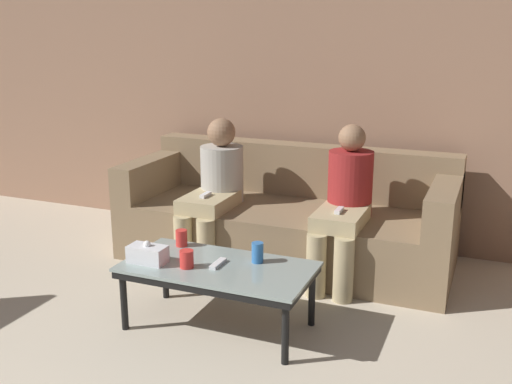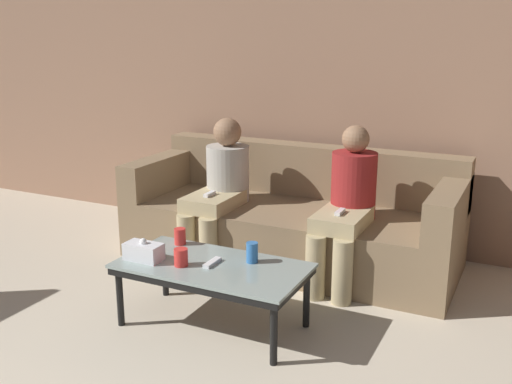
{
  "view_description": "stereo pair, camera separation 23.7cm",
  "coord_description": "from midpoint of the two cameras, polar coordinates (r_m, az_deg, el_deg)",
  "views": [
    {
      "loc": [
        1.4,
        -0.63,
        1.68
      ],
      "look_at": [
        0.0,
        2.79,
        0.67
      ],
      "focal_mm": 42.0,
      "sensor_mm": 36.0,
      "label": 1
    },
    {
      "loc": [
        1.62,
        -0.53,
        1.68
      ],
      "look_at": [
        0.0,
        2.79,
        0.67
      ],
      "focal_mm": 42.0,
      "sensor_mm": 36.0,
      "label": 2
    }
  ],
  "objects": [
    {
      "name": "wall_back",
      "position": [
        4.8,
        3.97,
        10.67
      ],
      "size": [
        12.0,
        0.06,
        2.6
      ],
      "color": "#9E755B",
      "rests_on": "ground_plane"
    },
    {
      "name": "couch",
      "position": [
        4.49,
        1.52,
        -2.67
      ],
      "size": [
        2.41,
        0.95,
        0.82
      ],
      "color": "#897051",
      "rests_on": "ground_plane"
    },
    {
      "name": "coffee_table",
      "position": [
        3.45,
        -5.62,
        -7.59
      ],
      "size": [
        1.08,
        0.56,
        0.39
      ],
      "color": "#8C9E99",
      "rests_on": "ground_plane"
    },
    {
      "name": "cup_near_left",
      "position": [
        3.74,
        -8.93,
        -4.37
      ],
      "size": [
        0.07,
        0.07,
        0.1
      ],
      "color": "red",
      "rests_on": "coffee_table"
    },
    {
      "name": "cup_near_right",
      "position": [
        3.41,
        -8.62,
        -6.35
      ],
      "size": [
        0.08,
        0.08,
        0.1
      ],
      "color": "red",
      "rests_on": "coffee_table"
    },
    {
      "name": "cup_far_center",
      "position": [
        3.44,
        -1.84,
        -5.8
      ],
      "size": [
        0.07,
        0.07,
        0.12
      ],
      "color": "#3372BF",
      "rests_on": "coffee_table"
    },
    {
      "name": "tissue_box",
      "position": [
        3.52,
        -12.21,
        -5.81
      ],
      "size": [
        0.22,
        0.12,
        0.13
      ],
      "color": "white",
      "rests_on": "coffee_table"
    },
    {
      "name": "game_remote",
      "position": [
        3.43,
        -5.64,
        -6.82
      ],
      "size": [
        0.04,
        0.15,
        0.02
      ],
      "color": "white",
      "rests_on": "coffee_table"
    },
    {
      "name": "seated_person_left_end",
      "position": [
        4.4,
        -5.48,
        0.51
      ],
      "size": [
        0.32,
        0.68,
        1.05
      ],
      "color": "tan",
      "rests_on": "ground_plane"
    },
    {
      "name": "seated_person_mid_left",
      "position": [
        4.05,
        6.82,
        -0.87
      ],
      "size": [
        0.31,
        0.69,
        1.06
      ],
      "color": "tan",
      "rests_on": "ground_plane"
    }
  ]
}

